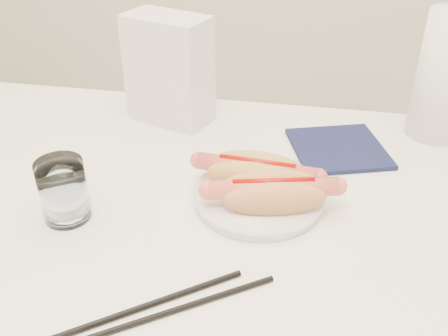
% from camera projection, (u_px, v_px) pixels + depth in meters
% --- Properties ---
extents(table, '(1.20, 0.80, 0.75)m').
position_uv_depth(table, '(205.00, 242.00, 0.80)').
color(table, white).
rests_on(table, ground).
extents(plate, '(0.25, 0.25, 0.02)m').
position_uv_depth(plate, '(258.00, 198.00, 0.79)').
color(plate, white).
rests_on(plate, table).
extents(hotdog_left, '(0.19, 0.08, 0.05)m').
position_uv_depth(hotdog_left, '(257.00, 173.00, 0.79)').
color(hotdog_left, tan).
rests_on(hotdog_left, plate).
extents(hotdog_right, '(0.19, 0.11, 0.05)m').
position_uv_depth(hotdog_right, '(273.00, 193.00, 0.74)').
color(hotdog_right, '#D98B54').
rests_on(hotdog_right, plate).
extents(water_glass, '(0.07, 0.07, 0.09)m').
position_uv_depth(water_glass, '(63.00, 191.00, 0.73)').
color(water_glass, white).
rests_on(water_glass, table).
extents(chopstick_near, '(0.20, 0.14, 0.01)m').
position_uv_depth(chopstick_near, '(183.00, 307.00, 0.61)').
color(chopstick_near, black).
rests_on(chopstick_near, table).
extents(chopstick_far, '(0.20, 0.15, 0.01)m').
position_uv_depth(chopstick_far, '(147.00, 305.00, 0.61)').
color(chopstick_far, black).
rests_on(chopstick_far, table).
extents(napkin_box, '(0.18, 0.13, 0.21)m').
position_uv_depth(napkin_box, '(169.00, 70.00, 0.98)').
color(napkin_box, silver).
rests_on(napkin_box, table).
extents(navy_napkin, '(0.20, 0.20, 0.01)m').
position_uv_depth(navy_napkin, '(338.00, 148.00, 0.92)').
color(navy_napkin, '#12183A').
rests_on(navy_napkin, table).
extents(paper_towel_roll, '(0.13, 0.13, 0.23)m').
position_uv_depth(paper_towel_roll, '(446.00, 76.00, 0.92)').
color(paper_towel_roll, white).
rests_on(paper_towel_roll, table).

